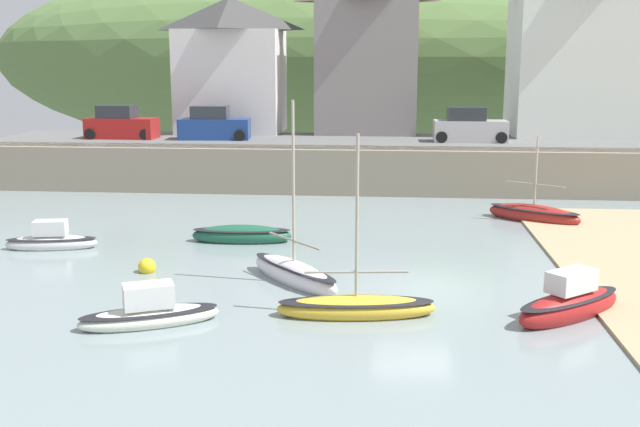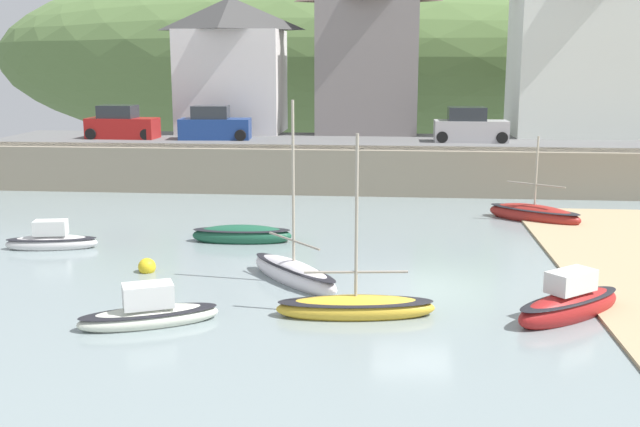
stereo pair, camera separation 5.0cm
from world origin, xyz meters
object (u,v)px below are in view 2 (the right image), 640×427
object	(u,v)px
rowboat_small_beached	(242,235)
sailboat_nearest_shore	(534,214)
sailboat_far_left	(52,241)
parked_car_by_wall	(214,125)
parked_car_end_of_row	(470,127)
waterfront_building_centre	(367,48)
motorboat_with_cabin	(569,304)
waterfront_building_left	(232,64)
waterfront_building_right	(576,41)
mooring_buoy	(147,267)
sailboat_blue_trim	(294,273)
sailboat_white_hull	(149,313)
parked_car_near_slipway	(122,125)
sailboat_tall_mast	(356,307)
church_with_spire	(543,25)

from	to	relation	value
rowboat_small_beached	sailboat_nearest_shore	bearing A→B (deg)	19.81
sailboat_far_left	parked_car_by_wall	size ratio (longest dim) A/B	0.83
sailboat_far_left	parked_car_end_of_row	world-z (taller)	parked_car_end_of_row
waterfront_building_centre	motorboat_with_cabin	distance (m)	29.37
waterfront_building_left	waterfront_building_right	bearing A→B (deg)	0.00
parked_car_by_wall	mooring_buoy	bearing A→B (deg)	-87.91
rowboat_small_beached	sailboat_blue_trim	xyz separation A→B (m)	(2.73, -5.31, 0.05)
mooring_buoy	sailboat_nearest_shore	bearing A→B (deg)	33.52
sailboat_white_hull	motorboat_with_cabin	bearing A→B (deg)	-15.95
waterfront_building_centre	parked_car_near_slipway	world-z (taller)	waterfront_building_centre
sailboat_blue_trim	rowboat_small_beached	bearing A→B (deg)	166.26
sailboat_tall_mast	rowboat_small_beached	world-z (taller)	sailboat_tall_mast
waterfront_building_right	parked_car_by_wall	world-z (taller)	waterfront_building_right
waterfront_building_centre	waterfront_building_right	bearing A→B (deg)	0.00
sailboat_nearest_shore	waterfront_building_centre	bearing A→B (deg)	152.52
church_with_spire	sailboat_blue_trim	bearing A→B (deg)	-113.73
parked_car_by_wall	sailboat_nearest_shore	bearing A→B (deg)	-35.92
parked_car_near_slipway	church_with_spire	bearing A→B (deg)	20.32
waterfront_building_centre	sailboat_far_left	size ratio (longest dim) A/B	2.95
sailboat_nearest_shore	sailboat_far_left	world-z (taller)	sailboat_nearest_shore
waterfront_building_right	sailboat_tall_mast	distance (m)	31.49
waterfront_building_centre	rowboat_small_beached	xyz separation A→B (m)	(-4.19, -19.75, -7.43)
waterfront_building_centre	sailboat_white_hull	size ratio (longest dim) A/B	2.68
waterfront_building_right	sailboat_white_hull	distance (m)	34.98
rowboat_small_beached	parked_car_by_wall	world-z (taller)	parked_car_by_wall
parked_car_near_slipway	sailboat_far_left	bearing A→B (deg)	-77.30
sailboat_far_left	parked_car_by_wall	xyz separation A→B (m)	(2.36, 17.00, 2.90)
waterfront_building_left	sailboat_white_hull	distance (m)	30.22
church_with_spire	mooring_buoy	distance (m)	34.64
waterfront_building_centre	parked_car_end_of_row	bearing A→B (deg)	-36.83
waterfront_building_left	waterfront_building_right	distance (m)	21.24
rowboat_small_beached	sailboat_far_left	distance (m)	7.15
waterfront_building_centre	rowboat_small_beached	distance (m)	21.52
sailboat_nearest_shore	parked_car_by_wall	bearing A→B (deg)	-177.25
sailboat_blue_trim	parked_car_near_slipway	distance (m)	24.43
sailboat_tall_mast	parked_car_end_of_row	size ratio (longest dim) A/B	1.28
waterfront_building_centre	waterfront_building_right	distance (m)	12.62
sailboat_blue_trim	parked_car_near_slipway	world-z (taller)	sailboat_blue_trim
church_with_spire	parked_car_by_wall	xyz separation A→B (m)	(-20.08, -8.50, -5.97)
motorboat_with_cabin	parked_car_end_of_row	distance (m)	23.36
waterfront_building_left	mooring_buoy	world-z (taller)	waterfront_building_left
rowboat_small_beached	parked_car_near_slipway	distance (m)	18.56
sailboat_nearest_shore	sailboat_white_hull	bearing A→B (deg)	-96.88
motorboat_with_cabin	sailboat_nearest_shore	size ratio (longest dim) A/B	0.89
sailboat_blue_trim	parked_car_by_wall	bearing A→B (deg)	158.62
motorboat_with_cabin	waterfront_building_right	bearing A→B (deg)	37.95
waterfront_building_right	parked_car_end_of_row	bearing A→B (deg)	-145.73
sailboat_tall_mast	sailboat_white_hull	world-z (taller)	sailboat_tall_mast
church_with_spire	sailboat_blue_trim	size ratio (longest dim) A/B	2.19
waterfront_building_centre	parked_car_end_of_row	world-z (taller)	waterfront_building_centre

